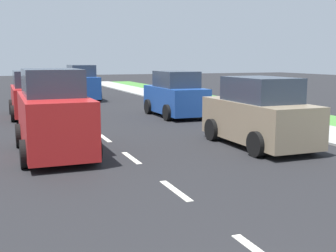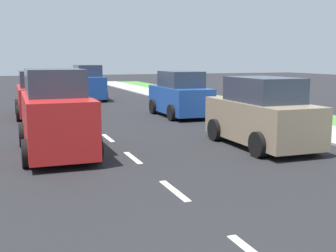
# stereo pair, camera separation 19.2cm
# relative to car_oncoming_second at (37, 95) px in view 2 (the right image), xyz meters

# --- Properties ---
(ground_plane) EXTENTS (96.00, 96.00, 0.00)m
(ground_plane) POSITION_rel_car_oncoming_second_xyz_m (1.76, 2.91, -0.94)
(ground_plane) COLOR black
(sidewalk_right) EXTENTS (2.40, 72.00, 0.14)m
(sidewalk_right) POSITION_rel_car_oncoming_second_xyz_m (8.96, -8.09, -0.94)
(sidewalk_right) COLOR #9E9E99
(sidewalk_right) RESTS_ON ground
(lane_center_line) EXTENTS (0.14, 46.40, 0.01)m
(lane_center_line) POSITION_rel_car_oncoming_second_xyz_m (1.76, 7.11, -0.93)
(lane_center_line) COLOR silver
(lane_center_line) RESTS_ON ground
(car_oncoming_second) EXTENTS (1.90, 4.32, 2.02)m
(car_oncoming_second) POSITION_rel_car_oncoming_second_xyz_m (0.00, 0.00, 0.00)
(car_oncoming_second) COLOR red
(car_oncoming_second) RESTS_ON ground
(car_oncoming_lead) EXTENTS (1.87, 4.24, 2.27)m
(car_oncoming_lead) POSITION_rel_car_oncoming_second_xyz_m (-0.02, -8.16, 0.12)
(car_oncoming_lead) COLOR red
(car_oncoming_lead) RESTS_ON ground
(car_parked_curbside) EXTENTS (1.90, 4.06, 2.02)m
(car_parked_curbside) POSITION_rel_car_oncoming_second_xyz_m (5.67, -9.22, -0.01)
(car_parked_curbside) COLOR gray
(car_parked_curbside) RESTS_ON ground
(car_outgoing_far) EXTENTS (1.86, 4.23, 2.18)m
(car_outgoing_far) POSITION_rel_car_oncoming_second_xyz_m (3.41, 7.04, 0.07)
(car_outgoing_far) COLOR #1E4799
(car_outgoing_far) RESTS_ON ground
(car_parked_far) EXTENTS (1.90, 3.96, 2.00)m
(car_parked_far) POSITION_rel_car_oncoming_second_xyz_m (5.95, -2.16, -0.01)
(car_parked_far) COLOR #1E4799
(car_parked_far) RESTS_ON ground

